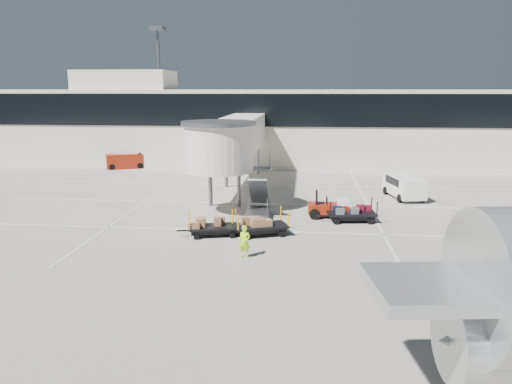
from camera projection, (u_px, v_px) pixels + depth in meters
ground at (275, 242)px, 26.64m from camera, size 140.00×140.00×0.00m
lane_markings at (274, 203)px, 35.80m from camera, size 40.00×30.00×0.02m
terminal at (289, 125)px, 55.03m from camera, size 64.00×12.11×15.20m
jet_bridge at (233, 139)px, 38.12m from camera, size 5.70×20.40×6.03m
baggage_tug at (329, 208)px, 31.70m from camera, size 2.57×1.65×1.67m
suitcase_cart at (352, 214)px, 30.62m from camera, size 3.68×1.81×1.41m
box_cart_near at (262, 226)px, 27.77m from camera, size 3.70×2.47×1.44m
box_cart_far at (213, 226)px, 27.75m from camera, size 3.50×2.03×1.34m
ground_worker at (245, 242)px, 24.05m from camera, size 0.64×0.48×1.59m
minivan at (403, 185)px, 37.35m from camera, size 2.59×4.60×1.64m
belt_loader at (126, 161)px, 51.53m from camera, size 4.34×3.03×1.97m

